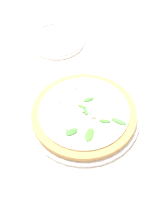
{
  "coord_description": "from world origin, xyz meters",
  "views": [
    {
      "loc": [
        -0.39,
        0.38,
        0.74
      ],
      "look_at": [
        0.04,
        0.04,
        0.03
      ],
      "focal_mm": 50.0,
      "sensor_mm": 36.0,
      "label": 1
    }
  ],
  "objects": [
    {
      "name": "pizza_arugula_main",
      "position": [
        0.04,
        0.04,
        0.02
      ],
      "size": [
        0.33,
        0.33,
        0.05
      ],
      "color": "white",
      "rests_on": "ground_plane"
    },
    {
      "name": "side_plate_white",
      "position": [
        0.37,
        -0.11,
        0.01
      ],
      "size": [
        0.2,
        0.2,
        0.02
      ],
      "color": "white",
      "rests_on": "ground_plane"
    },
    {
      "name": "ground_plane",
      "position": [
        0.0,
        0.0,
        0.0
      ],
      "size": [
        6.0,
        6.0,
        0.0
      ],
      "primitive_type": "plane",
      "color": "beige"
    }
  ]
}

